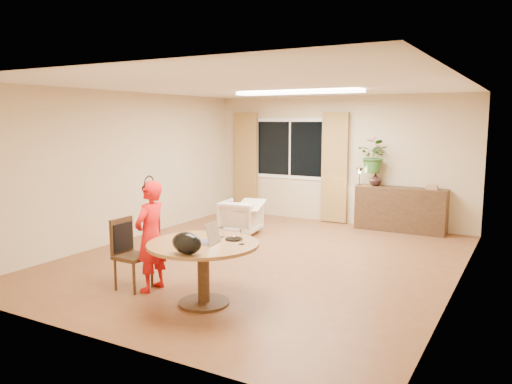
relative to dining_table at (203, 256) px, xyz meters
The scene contains 24 objects.
floor 2.07m from the dining_table, 98.42° to the left, with size 6.50×6.50×0.00m, color brown.
ceiling 2.84m from the dining_table, 98.42° to the left, with size 6.50×6.50×0.00m, color white.
wall_back 5.28m from the dining_table, 93.20° to the left, with size 5.50×5.50×0.00m, color tan.
wall_left 3.70m from the dining_table, 147.04° to the left, with size 6.50×6.50×0.00m, color tan.
wall_right 3.23m from the dining_table, 38.74° to the left, with size 6.50×6.50×0.00m, color tan.
window 5.47m from the dining_table, 104.98° to the left, with size 1.70×0.03×1.30m.
curtain_left 5.71m from the dining_table, 115.47° to the left, with size 0.55×0.08×2.25m, color brown.
curtain_right 5.17m from the dining_table, 93.82° to the left, with size 0.55×0.08×2.25m, color brown.
ceiling_panel 3.76m from the dining_table, 95.26° to the left, with size 2.20×0.35×0.05m, color white.
dining_table is the anchor object (origin of this frame).
dining_chair 1.08m from the dining_table, behind, with size 0.43×0.39×0.89m, color black, non-canonical shape.
child 0.86m from the dining_table, behind, with size 0.33×0.50×1.38m, color #B72F0E.
laptop 0.28m from the dining_table, behind, with size 0.38×0.25×0.25m, color #B7B7BC, non-canonical shape.
tumbler 0.40m from the dining_table, 85.85° to the left, with size 0.08×0.08×0.11m, color white, non-canonical shape.
wine_glass 0.51m from the dining_table, 18.31° to the left, with size 0.06×0.06×0.18m, color white, non-canonical shape.
pot_lid 0.41m from the dining_table, 51.03° to the left, with size 0.21×0.21×0.03m, color white, non-canonical shape.
handbag 0.57m from the dining_table, 73.91° to the right, with size 0.35×0.20×0.23m, color black, non-canonical shape.
armchair 3.63m from the dining_table, 114.29° to the left, with size 0.67×0.69×0.63m, color beige.
throw 3.49m from the dining_table, 110.99° to the left, with size 0.45×0.55×0.03m, color beige, non-canonical shape.
sideboard 5.09m from the dining_table, 78.06° to the left, with size 1.69×0.41×0.84m, color black.
vase 5.03m from the dining_table, 83.70° to the left, with size 0.24×0.24×0.25m, color black.
bouquet 5.08m from the dining_table, 84.09° to the left, with size 0.59×0.51×0.66m, color #2D6E29.
book_stack 5.24m from the dining_table, 72.11° to the left, with size 0.21×0.16×0.09m, color brown, non-canonical shape.
desk_lamp 4.96m from the dining_table, 87.13° to the left, with size 0.15×0.15×0.36m, color black, non-canonical shape.
Camera 1 is at (3.52, -6.49, 2.11)m, focal length 35.00 mm.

